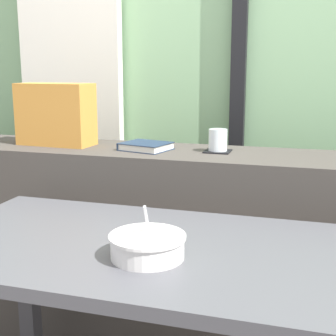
{
  "coord_description": "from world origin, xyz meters",
  "views": [
    {
      "loc": [
        0.45,
        -1.26,
        1.16
      ],
      "look_at": [
        -0.05,
        0.42,
        0.79
      ],
      "focal_mm": 51.2,
      "sensor_mm": 36.0,
      "label": 1
    }
  ],
  "objects": [
    {
      "name": "outdoor_backdrop",
      "position": [
        0.0,
        1.15,
        1.4
      ],
      "size": [
        4.8,
        0.08,
        2.8
      ],
      "primitive_type": "cube",
      "color": "#8EBC89",
      "rests_on": "ground"
    },
    {
      "name": "curtain_left_panel",
      "position": [
        -0.77,
        1.05,
        1.25
      ],
      "size": [
        0.56,
        0.06,
        2.5
      ],
      "primitive_type": "cube",
      "color": "silver",
      "rests_on": "ground"
    },
    {
      "name": "juice_glass",
      "position": [
        0.11,
        0.57,
        0.87
      ],
      "size": [
        0.07,
        0.07,
        0.09
      ],
      "color": "white",
      "rests_on": "coaster_square"
    },
    {
      "name": "dark_console_ledge",
      "position": [
        0.0,
        0.55,
        0.42
      ],
      "size": [
        2.8,
        0.39,
        0.83
      ],
      "primitive_type": "cube",
      "color": "#423D38",
      "rests_on": "ground"
    },
    {
      "name": "breakfast_table",
      "position": [
        0.03,
        -0.09,
        0.58
      ],
      "size": [
        1.23,
        0.66,
        0.68
      ],
      "color": "#414145",
      "rests_on": "ground"
    },
    {
      "name": "window_divider_post",
      "position": [
        0.1,
        1.08,
        1.3
      ],
      "size": [
        0.07,
        0.05,
        2.6
      ],
      "primitive_type": "cube",
      "color": "black",
      "rests_on": "ground"
    },
    {
      "name": "soup_bowl",
      "position": [
        0.07,
        -0.17,
        0.71
      ],
      "size": [
        0.2,
        0.2,
        0.14
      ],
      "color": "silver",
      "rests_on": "breakfast_table"
    },
    {
      "name": "throw_pillow",
      "position": [
        -0.59,
        0.55,
        0.96
      ],
      "size": [
        0.33,
        0.16,
        0.26
      ],
      "primitive_type": "cube",
      "rotation": [
        0.0,
        0.0,
        -0.06
      ],
      "color": "#D18938",
      "rests_on": "dark_console_ledge"
    },
    {
      "name": "closed_book",
      "position": [
        -0.18,
        0.54,
        0.85
      ],
      "size": [
        0.21,
        0.19,
        0.03
      ],
      "color": "#1E2D47",
      "rests_on": "dark_console_ledge"
    },
    {
      "name": "coaster_square",
      "position": [
        0.11,
        0.57,
        0.83
      ],
      "size": [
        0.1,
        0.1,
        0.0
      ],
      "primitive_type": "cube",
      "color": "black",
      "rests_on": "dark_console_ledge"
    }
  ]
}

